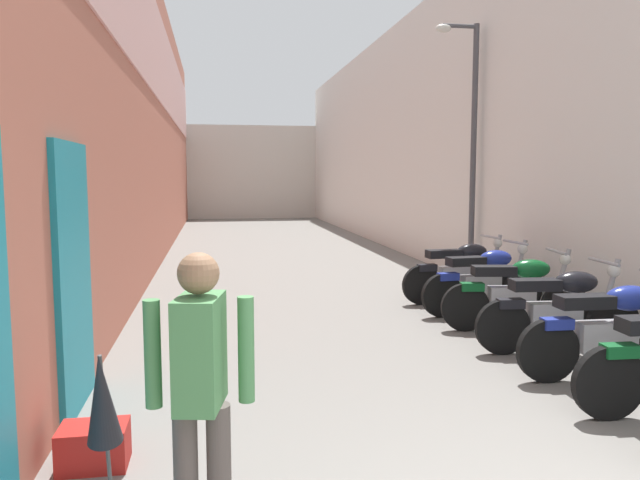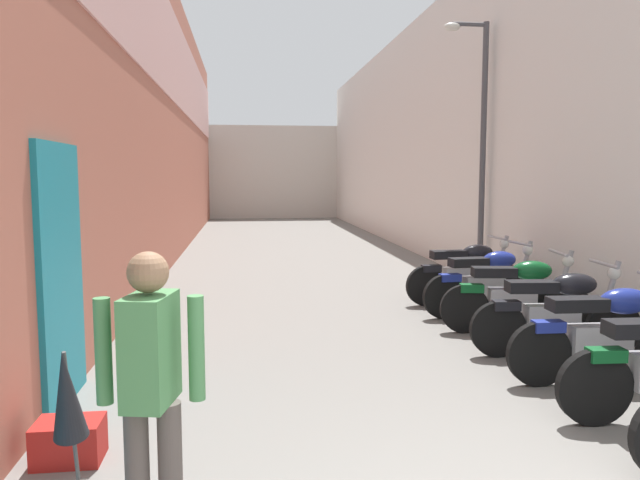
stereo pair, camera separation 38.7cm
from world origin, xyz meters
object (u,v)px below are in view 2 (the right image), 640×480
(motorcycle_fifth, at_px, (517,293))
(plastic_crate, at_px, (69,441))
(umbrella_leaning, at_px, (67,395))
(motorcycle_seventh, at_px, (466,271))
(pedestrian_by_doorway, at_px, (151,384))
(motorcycle_third, at_px, (606,331))
(street_lamp, at_px, (478,134))
(motorcycle_fourth, at_px, (557,310))
(motorcycle_sixth, at_px, (488,280))

(motorcycle_fifth, bearing_deg, plastic_crate, -147.85)
(motorcycle_fifth, height_order, umbrella_leaning, motorcycle_fifth)
(motorcycle_seventh, bearing_deg, pedestrian_by_doorway, -123.34)
(umbrella_leaning, bearing_deg, motorcycle_third, 20.34)
(pedestrian_by_doorway, xyz_separation_m, street_lamp, (4.46, 7.16, 1.73))
(street_lamp, bearing_deg, motorcycle_fourth, -99.59)
(motorcycle_fifth, bearing_deg, pedestrian_by_doorway, -133.22)
(motorcycle_fifth, xyz_separation_m, street_lamp, (0.70, 3.16, 2.15))
(motorcycle_fourth, bearing_deg, motorcycle_fifth, 90.00)
(motorcycle_sixth, height_order, motorcycle_seventh, same)
(motorcycle_fourth, relative_size, motorcycle_seventh, 1.00)
(street_lamp, bearing_deg, pedestrian_by_doorway, -121.90)
(motorcycle_third, bearing_deg, motorcycle_seventh, 90.00)
(motorcycle_sixth, xyz_separation_m, street_lamp, (0.70, 2.25, 2.15))
(motorcycle_fourth, height_order, street_lamp, street_lamp)
(motorcycle_third, distance_m, motorcycle_seventh, 3.56)
(motorcycle_seventh, relative_size, street_lamp, 0.41)
(pedestrian_by_doorway, height_order, plastic_crate, pedestrian_by_doorway)
(motorcycle_fourth, bearing_deg, pedestrian_by_doorway, -141.08)
(motorcycle_third, xyz_separation_m, pedestrian_by_doorway, (-3.76, -2.16, 0.42))
(motorcycle_fourth, relative_size, street_lamp, 0.41)
(motorcycle_fourth, bearing_deg, motorcycle_seventh, 90.00)
(motorcycle_fourth, relative_size, motorcycle_sixth, 1.00)
(motorcycle_fourth, distance_m, plastic_crate, 4.88)
(motorcycle_third, relative_size, pedestrian_by_doorway, 1.18)
(motorcycle_sixth, distance_m, umbrella_leaning, 6.14)
(motorcycle_third, relative_size, motorcycle_seventh, 1.00)
(motorcycle_seventh, distance_m, plastic_crate, 6.40)
(motorcycle_seventh, distance_m, street_lamp, 2.68)
(pedestrian_by_doorway, distance_m, plastic_crate, 1.59)
(motorcycle_sixth, distance_m, motorcycle_seventh, 0.80)
(pedestrian_by_doorway, bearing_deg, motorcycle_third, 29.89)
(motorcycle_seventh, height_order, umbrella_leaning, motorcycle_seventh)
(street_lamp, bearing_deg, plastic_crate, -130.95)
(pedestrian_by_doorway, bearing_deg, street_lamp, 58.10)
(motorcycle_sixth, bearing_deg, street_lamp, 72.75)
(motorcycle_third, xyz_separation_m, street_lamp, (0.70, 5.00, 2.15))
(motorcycle_sixth, distance_m, pedestrian_by_doorway, 6.21)
(pedestrian_by_doorway, relative_size, plastic_crate, 3.57)
(motorcycle_seventh, bearing_deg, motorcycle_sixth, -90.00)
(motorcycle_fifth, bearing_deg, umbrella_leaning, -141.45)
(motorcycle_sixth, relative_size, street_lamp, 0.41)
(motorcycle_fourth, bearing_deg, motorcycle_sixth, 90.00)
(motorcycle_third, bearing_deg, motorcycle_fifth, 90.00)
(motorcycle_seventh, bearing_deg, motorcycle_third, -90.00)
(motorcycle_third, height_order, motorcycle_seventh, same)
(motorcycle_seventh, height_order, plastic_crate, motorcycle_seventh)
(motorcycle_fifth, xyz_separation_m, motorcycle_sixth, (0.00, 0.91, 0.00))
(motorcycle_fourth, height_order, motorcycle_seventh, same)
(plastic_crate, bearing_deg, street_lamp, 49.05)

